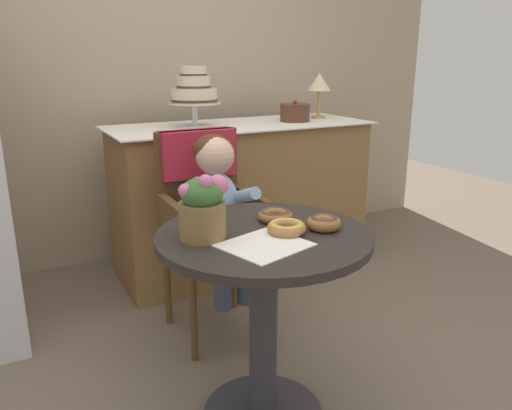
{
  "coord_description": "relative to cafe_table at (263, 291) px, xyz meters",
  "views": [
    {
      "loc": [
        -0.75,
        -1.38,
        1.28
      ],
      "look_at": [
        0.05,
        0.15,
        0.77
      ],
      "focal_mm": 35.15,
      "sensor_mm": 36.0,
      "label": 1
    }
  ],
  "objects": [
    {
      "name": "back_wall",
      "position": [
        0.0,
        1.85,
        0.84
      ],
      "size": [
        4.8,
        0.1,
        2.7
      ],
      "primitive_type": "cube",
      "color": "tan",
      "rests_on": "ground"
    },
    {
      "name": "donut_side",
      "position": [
        0.2,
        -0.06,
        0.24
      ],
      "size": [
        0.12,
        0.12,
        0.05
      ],
      "color": "#936033",
      "rests_on": "cafe_table"
    },
    {
      "name": "seated_child",
      "position": [
        0.09,
        0.58,
        0.17
      ],
      "size": [
        0.27,
        0.32,
        0.73
      ],
      "color": "#8CADCC",
      "rests_on": "ground"
    },
    {
      "name": "donut_mid",
      "position": [
        0.1,
        0.09,
        0.23
      ],
      "size": [
        0.12,
        0.12,
        0.04
      ],
      "color": "#936033",
      "rests_on": "cafe_table"
    },
    {
      "name": "display_counter",
      "position": [
        0.55,
        1.3,
        -0.05
      ],
      "size": [
        1.56,
        0.62,
        0.9
      ],
      "color": "olive",
      "rests_on": "ground"
    },
    {
      "name": "paper_napkin",
      "position": [
        -0.05,
        -0.11,
        0.21
      ],
      "size": [
        0.3,
        0.28,
        0.0
      ],
      "primitive_type": "cube",
      "rotation": [
        0.0,
        0.0,
        0.29
      ],
      "color": "white",
      "rests_on": "cafe_table"
    },
    {
      "name": "round_layer_cake",
      "position": [
        0.9,
        1.26,
        0.45
      ],
      "size": [
        0.18,
        0.18,
        0.13
      ],
      "color": "#4C2D1E",
      "rests_on": "display_counter"
    },
    {
      "name": "flower_vase",
      "position": [
        -0.2,
        0.04,
        0.32
      ],
      "size": [
        0.16,
        0.15,
        0.22
      ],
      "color": "brown",
      "rests_on": "cafe_table"
    },
    {
      "name": "cafe_table",
      "position": [
        0.0,
        0.0,
        0.0
      ],
      "size": [
        0.72,
        0.72,
        0.72
      ],
      "color": "#282321",
      "rests_on": "ground"
    },
    {
      "name": "wicker_chair",
      "position": [
        0.09,
        0.73,
        0.13
      ],
      "size": [
        0.42,
        0.45,
        0.95
      ],
      "rotation": [
        0.0,
        0.0,
        0.11
      ],
      "color": "brown",
      "rests_on": "ground"
    },
    {
      "name": "table_lamp",
      "position": [
        1.12,
        1.33,
        0.61
      ],
      "size": [
        0.15,
        0.15,
        0.28
      ],
      "color": "#B28C47",
      "rests_on": "display_counter"
    },
    {
      "name": "donut_front",
      "position": [
        0.06,
        -0.04,
        0.23
      ],
      "size": [
        0.13,
        0.13,
        0.04
      ],
      "color": "#AD7542",
      "rests_on": "cafe_table"
    },
    {
      "name": "tiered_cake_stand",
      "position": [
        0.26,
        1.3,
        0.59
      ],
      "size": [
        0.3,
        0.3,
        0.33
      ],
      "color": "silver",
      "rests_on": "display_counter"
    }
  ]
}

